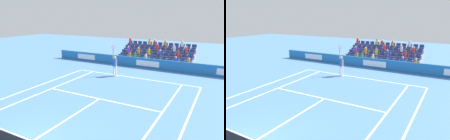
{
  "view_description": "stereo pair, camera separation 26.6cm",
  "coord_description": "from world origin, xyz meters",
  "views": [
    {
      "loc": [
        -6.84,
        4.44,
        5.24
      ],
      "look_at": [
        0.8,
        -9.56,
        1.1
      ],
      "focal_mm": 34.13,
      "sensor_mm": 36.0,
      "label": 1
    },
    {
      "loc": [
        -7.07,
        4.31,
        5.24
      ],
      "look_at": [
        0.8,
        -9.56,
        1.1
      ],
      "focal_mm": 34.13,
      "sensor_mm": 36.0,
      "label": 2
    }
  ],
  "objects": [
    {
      "name": "line_baseline",
      "position": [
        0.0,
        -11.89,
        0.0
      ],
      "size": [
        10.97,
        0.1,
        0.01
      ],
      "primitive_type": "cube",
      "color": "white",
      "rests_on": "ground"
    },
    {
      "name": "line_service",
      "position": [
        0.0,
        -6.4,
        0.0
      ],
      "size": [
        8.23,
        0.1,
        0.01
      ],
      "primitive_type": "cube",
      "color": "white",
      "rests_on": "ground"
    },
    {
      "name": "line_centre_service",
      "position": [
        0.0,
        -3.2,
        0.0
      ],
      "size": [
        0.1,
        6.4,
        0.01
      ],
      "primitive_type": "cube",
      "color": "white",
      "rests_on": "ground"
    },
    {
      "name": "line_singles_sideline_left",
      "position": [
        4.12,
        -5.95,
        0.0
      ],
      "size": [
        0.1,
        11.89,
        0.01
      ],
      "primitive_type": "cube",
      "color": "white",
      "rests_on": "ground"
    },
    {
      "name": "line_singles_sideline_right",
      "position": [
        -4.12,
        -5.95,
        0.0
      ],
      "size": [
        0.1,
        11.89,
        0.01
      ],
      "primitive_type": "cube",
      "color": "white",
      "rests_on": "ground"
    },
    {
      "name": "line_doubles_sideline_left",
      "position": [
        5.49,
        -5.95,
        0.0
      ],
      "size": [
        0.1,
        11.89,
        0.01
      ],
      "primitive_type": "cube",
      "color": "white",
      "rests_on": "ground"
    },
    {
      "name": "line_doubles_sideline_right",
      "position": [
        -5.49,
        -5.95,
        0.0
      ],
      "size": [
        0.1,
        11.89,
        0.01
      ],
      "primitive_type": "cube",
      "color": "white",
      "rests_on": "ground"
    },
    {
      "name": "line_centre_mark",
      "position": [
        0.0,
        -11.79,
        0.0
      ],
      "size": [
        0.1,
        0.2,
        0.01
      ],
      "primitive_type": "cube",
      "color": "white",
      "rests_on": "ground"
    },
    {
      "name": "sponsor_barrier",
      "position": [
        -0.0,
        -15.62,
        0.51
      ],
      "size": [
        22.44,
        0.22,
        1.01
      ],
      "color": "#1E66AD",
      "rests_on": "ground"
    },
    {
      "name": "tennis_player",
      "position": [
        1.6,
        -11.56,
        0.99
      ],
      "size": [
        0.51,
        0.43,
        2.85
      ],
      "color": "white",
      "rests_on": "ground"
    },
    {
      "name": "stadium_stand",
      "position": [
        0.0,
        -18.56,
        0.69
      ],
      "size": [
        8.06,
        3.8,
        2.62
      ],
      "color": "gray",
      "rests_on": "ground"
    }
  ]
}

